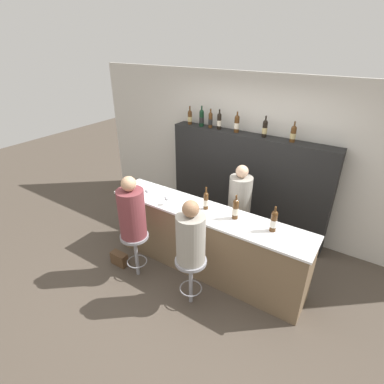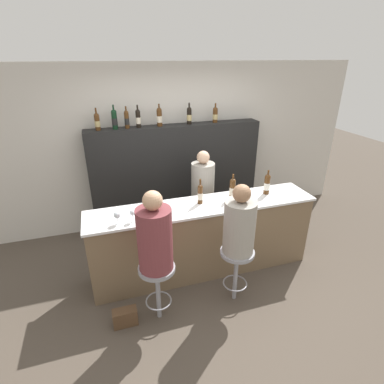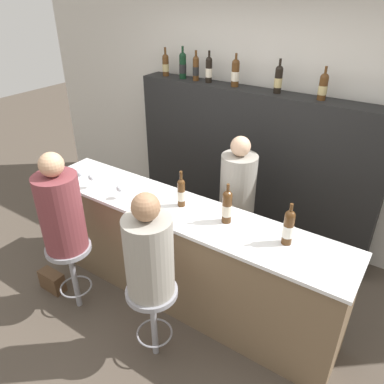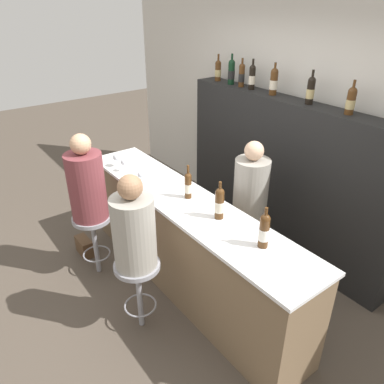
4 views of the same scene
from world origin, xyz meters
name	(u,v)px [view 2 (image 2 of 4)]	position (x,y,z in m)	size (l,w,h in m)	color
ground_plane	(209,281)	(0.00, 0.00, 0.00)	(16.00, 16.00, 0.00)	#4C4238
wall_back	(173,147)	(0.00, 1.79, 1.30)	(6.40, 0.05, 2.60)	beige
bar_counter	(203,238)	(0.00, 0.26, 0.50)	(2.89, 0.56, 0.99)	brown
back_bar_cabinet	(177,177)	(0.00, 1.57, 0.85)	(2.71, 0.28, 1.71)	black
wine_bottle_counter_0	(200,194)	(-0.03, 0.31, 1.12)	(0.07, 0.07, 0.32)	#4C2D14
wine_bottle_counter_1	(232,189)	(0.40, 0.31, 1.13)	(0.08, 0.08, 0.33)	#4C2D14
wine_bottle_counter_2	(267,184)	(0.90, 0.31, 1.13)	(0.08, 0.08, 0.33)	#4C2D14
wine_bottle_backbar_0	(97,121)	(-1.13, 1.57, 1.83)	(0.07, 0.07, 0.31)	#4C2D14
wine_bottle_backbar_1	(114,119)	(-0.89, 1.57, 1.85)	(0.08, 0.08, 0.34)	black
wine_bottle_backbar_2	(127,119)	(-0.72, 1.57, 1.84)	(0.07, 0.07, 0.31)	#4C2D14
wine_bottle_backbar_3	(138,118)	(-0.56, 1.57, 1.84)	(0.07, 0.07, 0.32)	black
wine_bottle_backbar_4	(159,117)	(-0.25, 1.57, 1.84)	(0.08, 0.08, 0.32)	#4C2D14
wine_bottle_backbar_5	(189,115)	(0.22, 1.57, 1.84)	(0.07, 0.07, 0.32)	black
wine_bottle_backbar_6	(215,115)	(0.64, 1.57, 1.83)	(0.08, 0.08, 0.30)	#4C2D14
wine_glass_0	(117,215)	(-1.06, 0.11, 1.09)	(0.08, 0.08, 0.15)	silver
wine_glass_1	(133,213)	(-0.89, 0.11, 1.09)	(0.06, 0.06, 0.14)	silver
wine_glass_2	(164,209)	(-0.54, 0.11, 1.08)	(0.07, 0.07, 0.13)	silver
bar_stool_left	(157,278)	(-0.74, -0.37, 0.54)	(0.39, 0.39, 0.68)	gray
guest_seated_left	(155,237)	(-0.74, -0.37, 1.05)	(0.35, 0.35, 0.86)	brown
bar_stool_right	(237,262)	(0.18, -0.37, 0.54)	(0.39, 0.39, 0.68)	gray
guest_seated_right	(239,224)	(0.18, -0.37, 1.03)	(0.34, 0.34, 0.80)	gray
bartender	(202,203)	(0.20, 0.88, 0.68)	(0.33, 0.33, 1.48)	gray
handbag	(125,317)	(-1.11, -0.37, 0.10)	(0.26, 0.12, 0.20)	#513823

